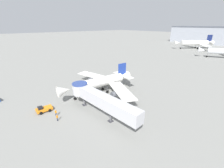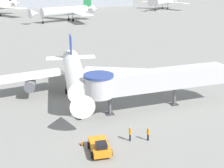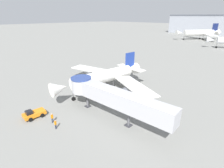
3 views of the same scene
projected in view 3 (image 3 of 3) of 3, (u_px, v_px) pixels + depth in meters
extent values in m
plane|color=gray|center=(94.00, 93.00, 42.25)|extent=(800.00, 800.00, 0.00)
cylinder|color=white|center=(103.00, 77.00, 42.24)|extent=(4.76, 16.79, 3.06)
cone|color=white|center=(59.00, 88.00, 35.55)|extent=(3.39, 3.67, 3.06)
cone|color=white|center=(130.00, 70.00, 47.83)|extent=(3.52, 4.88, 3.06)
cube|color=white|center=(93.00, 70.00, 49.75)|extent=(13.69, 6.59, 0.22)
cube|color=white|center=(135.00, 86.00, 38.17)|extent=(13.63, 8.93, 0.22)
cube|color=navy|center=(130.00, 60.00, 46.68)|extent=(0.57, 3.20, 3.98)
cube|color=white|center=(131.00, 68.00, 47.77)|extent=(9.14, 3.15, 0.18)
cylinder|color=#565960|center=(92.00, 75.00, 48.79)|extent=(2.00, 3.35, 1.68)
cylinder|color=#565960|center=(128.00, 90.00, 38.71)|extent=(2.00, 3.35, 1.68)
cylinder|color=#4C4C51|center=(73.00, 95.00, 38.18)|extent=(0.18, 0.18, 1.76)
cylinder|color=black|center=(73.00, 99.00, 38.50)|extent=(0.35, 0.92, 0.90)
cylinder|color=#4C4C51|center=(106.00, 83.00, 45.34)|extent=(0.22, 0.22, 1.76)
cylinder|color=black|center=(106.00, 86.00, 45.66)|extent=(0.49, 0.94, 0.90)
cylinder|color=#4C4C51|center=(113.00, 86.00, 43.38)|extent=(0.22, 0.22, 1.76)
cylinder|color=black|center=(113.00, 89.00, 43.70)|extent=(0.49, 0.94, 0.90)
cube|color=#B7B7BC|center=(120.00, 99.00, 29.55)|extent=(20.00, 3.77, 2.80)
cylinder|color=#B7B7BC|center=(82.00, 85.00, 35.59)|extent=(3.90, 3.90, 2.80)
cylinder|color=navy|center=(81.00, 78.00, 35.02)|extent=(4.10, 4.10, 0.30)
cylinder|color=#56565B|center=(87.00, 100.00, 35.67)|extent=(0.44, 0.44, 2.92)
cube|color=#333338|center=(88.00, 106.00, 36.18)|extent=(1.10, 1.10, 0.12)
cylinder|color=#56565B|center=(129.00, 118.00, 29.39)|extent=(0.44, 0.44, 2.92)
cube|color=#333338|center=(128.00, 125.00, 29.91)|extent=(1.10, 1.10, 0.12)
cube|color=orange|center=(34.00, 114.00, 32.17)|extent=(2.15, 3.93, 0.66)
cube|color=black|center=(29.00, 112.00, 31.39)|extent=(1.23, 1.13, 0.60)
cylinder|color=black|center=(27.00, 115.00, 32.30)|extent=(0.35, 0.75, 0.73)
cylinder|color=black|center=(31.00, 120.00, 30.94)|extent=(0.35, 0.75, 0.73)
cylinder|color=black|center=(38.00, 111.00, 33.64)|extent=(0.35, 0.75, 0.73)
cylinder|color=black|center=(42.00, 115.00, 32.28)|extent=(0.35, 0.75, 0.73)
cube|color=black|center=(42.00, 110.00, 34.83)|extent=(0.44, 0.44, 0.04)
cone|color=orange|center=(41.00, 108.00, 34.69)|extent=(0.30, 0.30, 0.69)
cylinder|color=white|center=(41.00, 108.00, 34.66)|extent=(0.17, 0.17, 0.08)
cube|color=black|center=(146.00, 105.00, 36.80)|extent=(0.36, 0.36, 0.04)
cone|color=orange|center=(146.00, 104.00, 36.69)|extent=(0.25, 0.25, 0.57)
cylinder|color=white|center=(146.00, 103.00, 36.67)|extent=(0.14, 0.14, 0.07)
cylinder|color=#1E2338|center=(56.00, 126.00, 28.99)|extent=(0.12, 0.12, 0.81)
cylinder|color=#1E2338|center=(55.00, 127.00, 28.85)|extent=(0.12, 0.12, 0.81)
cube|color=orange|center=(55.00, 123.00, 28.65)|extent=(0.27, 0.36, 0.64)
sphere|color=tan|center=(55.00, 121.00, 28.50)|extent=(0.22, 0.22, 0.22)
cylinder|color=#1E2338|center=(52.00, 121.00, 30.53)|extent=(0.13, 0.13, 0.87)
cylinder|color=#1E2338|center=(53.00, 120.00, 30.66)|extent=(0.13, 0.13, 0.87)
cube|color=orange|center=(52.00, 117.00, 30.31)|extent=(0.22, 0.36, 0.69)
sphere|color=tan|center=(52.00, 114.00, 30.14)|extent=(0.24, 0.24, 0.24)
cylinder|color=white|center=(199.00, 33.00, 134.51)|extent=(17.93, 21.20, 4.35)
cone|color=white|center=(179.00, 33.00, 132.50)|extent=(6.38, 6.45, 4.35)
cone|color=white|center=(215.00, 32.00, 136.19)|extent=(7.45, 7.82, 4.35)
cube|color=white|center=(195.00, 32.00, 144.47)|extent=(16.73, 10.65, 0.22)
cube|color=white|center=(211.00, 35.00, 125.90)|extent=(13.43, 16.20, 0.22)
cube|color=#141E4C|center=(215.00, 27.00, 134.71)|extent=(2.98, 3.71, 5.66)
cube|color=white|center=(215.00, 31.00, 135.95)|extent=(10.40, 9.11, 0.18)
cylinder|color=#4C4C51|center=(184.00, 37.00, 134.28)|extent=(0.18, 0.18, 2.50)
cylinder|color=black|center=(184.00, 39.00, 134.73)|extent=(0.88, 1.03, 1.10)
cylinder|color=#4C4C51|center=(200.00, 37.00, 137.94)|extent=(0.22, 0.22, 2.50)
cylinder|color=black|center=(200.00, 39.00, 138.40)|extent=(0.99, 1.11, 1.10)
cylinder|color=#4C4C51|center=(203.00, 37.00, 134.33)|extent=(0.22, 0.22, 2.50)
cylinder|color=black|center=(203.00, 39.00, 134.79)|extent=(0.99, 1.11, 1.10)
cone|color=silver|center=(211.00, 40.00, 100.51)|extent=(5.20, 5.01, 3.69)
cylinder|color=#4C4C51|center=(217.00, 45.00, 100.37)|extent=(0.18, 0.18, 2.12)
cylinder|color=black|center=(216.00, 47.00, 100.76)|extent=(1.11, 0.68, 1.10)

